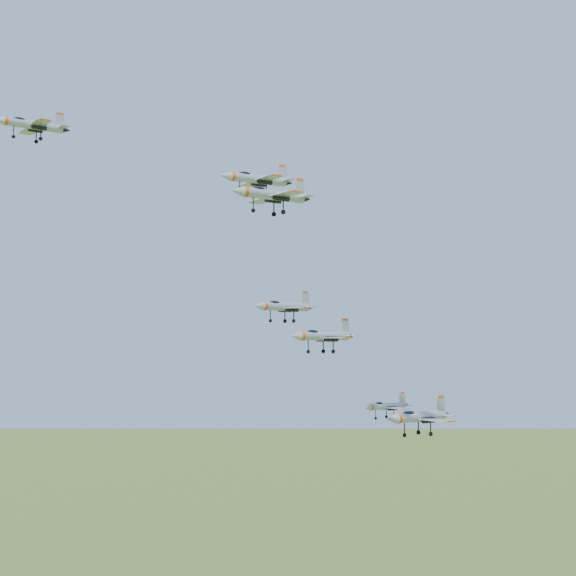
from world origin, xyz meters
TOP-DOWN VIEW (x-y plane):
  - jet_lead at (-22.64, 15.24)m, footprint 10.62×8.73m
  - jet_left_high at (3.29, -0.27)m, footprint 11.38×9.38m
  - jet_right_high at (-2.79, -13.81)m, footprint 11.17×9.17m
  - jet_left_low at (14.54, 10.14)m, footprint 11.87×9.86m
  - jet_right_low at (7.83, -9.21)m, footprint 10.72×8.88m
  - jet_trail at (27.48, -5.56)m, footprint 13.26×10.97m
  - jet_extra at (36.78, 12.63)m, footprint 10.49×8.64m

SIDE VIEW (x-z plane):
  - jet_extra at x=36.78m, z-range 99.59..102.40m
  - jet_trail at x=27.48m, z-range 99.41..102.95m
  - jet_right_low at x=7.83m, z-range 111.30..114.17m
  - jet_left_low at x=14.54m, z-range 115.69..118.86m
  - jet_right_high at x=-2.79m, z-range 127.67..130.67m
  - jet_left_high at x=3.29m, z-range 132.45..135.50m
  - jet_lead at x=-22.64m, z-range 139.67..142.52m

